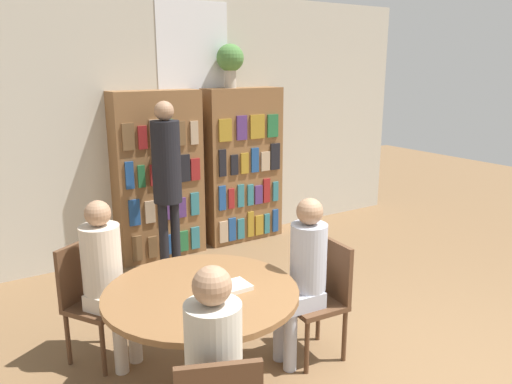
# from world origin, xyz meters

# --- Properties ---
(wall_back) EXTENTS (6.40, 0.07, 3.00)m
(wall_back) POSITION_xyz_m (0.00, 3.78, 1.51)
(wall_back) COLOR beige
(wall_back) RESTS_ON ground_plane
(bookshelf_left) EXTENTS (1.01, 0.34, 1.92)m
(bookshelf_left) POSITION_xyz_m (-0.56, 3.58, 0.96)
(bookshelf_left) COLOR brown
(bookshelf_left) RESTS_ON ground_plane
(bookshelf_right) EXTENTS (1.01, 0.34, 1.92)m
(bookshelf_right) POSITION_xyz_m (0.56, 3.58, 0.96)
(bookshelf_right) COLOR brown
(bookshelf_right) RESTS_ON ground_plane
(flower_vase) EXTENTS (0.32, 0.32, 0.51)m
(flower_vase) POSITION_xyz_m (0.40, 3.59, 2.24)
(flower_vase) COLOR #B7AD9E
(flower_vase) RESTS_ON bookshelf_right
(reading_table) EXTENTS (1.29, 1.29, 0.75)m
(reading_table) POSITION_xyz_m (-1.31, 1.04, 0.64)
(reading_table) COLOR brown
(reading_table) RESTS_ON ground_plane
(chair_left_side) EXTENTS (0.55, 0.55, 0.91)m
(chair_left_side) POSITION_xyz_m (-1.82, 1.88, 0.51)
(chair_left_side) COLOR brown
(chair_left_side) RESTS_ON ground_plane
(chair_far_side) EXTENTS (0.43, 0.43, 0.91)m
(chair_far_side) POSITION_xyz_m (-0.33, 0.97, 0.51)
(chair_far_side) COLOR brown
(chair_far_side) RESTS_ON ground_plane
(seated_reader_left) EXTENTS (0.41, 0.42, 1.26)m
(seated_reader_left) POSITION_xyz_m (-1.73, 1.73, 0.73)
(seated_reader_left) COLOR beige
(seated_reader_left) RESTS_ON ground_plane
(seated_reader_right) EXTENTS (0.38, 0.29, 1.27)m
(seated_reader_right) POSITION_xyz_m (-0.51, 0.98, 0.73)
(seated_reader_right) COLOR #B2B7C6
(seated_reader_right) RESTS_ON ground_plane
(seated_reader_back) EXTENTS (0.39, 0.42, 1.27)m
(seated_reader_back) POSITION_xyz_m (-1.62, 0.30, 0.73)
(seated_reader_back) COLOR beige
(seated_reader_back) RESTS_ON ground_plane
(librarian_standing) EXTENTS (0.30, 0.57, 1.84)m
(librarian_standing) POSITION_xyz_m (-0.67, 3.08, 1.13)
(librarian_standing) COLOR black
(librarian_standing) RESTS_ON ground_plane
(open_book_on_table) EXTENTS (0.24, 0.18, 0.03)m
(open_book_on_table) POSITION_xyz_m (-1.14, 0.95, 0.77)
(open_book_on_table) COLOR silver
(open_book_on_table) RESTS_ON reading_table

